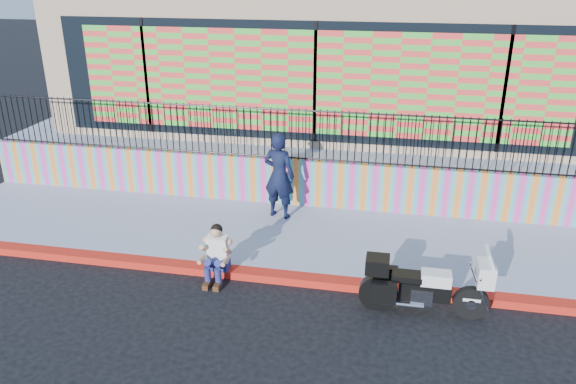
# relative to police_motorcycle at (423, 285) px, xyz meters

# --- Properties ---
(ground) EXTENTS (90.00, 90.00, 0.00)m
(ground) POSITION_rel_police_motorcycle_xyz_m (-2.55, 0.54, -0.54)
(ground) COLOR black
(ground) RESTS_ON ground
(red_curb) EXTENTS (16.00, 0.30, 0.15)m
(red_curb) POSITION_rel_police_motorcycle_xyz_m (-2.55, 0.54, -0.47)
(red_curb) COLOR red
(red_curb) RESTS_ON ground
(sidewalk) EXTENTS (16.00, 3.00, 0.15)m
(sidewalk) POSITION_rel_police_motorcycle_xyz_m (-2.55, 2.19, -0.47)
(sidewalk) COLOR #969CB4
(sidewalk) RESTS_ON ground
(mural_wall) EXTENTS (16.00, 0.20, 1.10)m
(mural_wall) POSITION_rel_police_motorcycle_xyz_m (-2.55, 3.79, 0.16)
(mural_wall) COLOR #DE3A98
(mural_wall) RESTS_ON sidewalk
(metal_fence) EXTENTS (15.80, 0.04, 1.20)m
(metal_fence) POSITION_rel_police_motorcycle_xyz_m (-2.55, 3.79, 1.31)
(metal_fence) COLOR black
(metal_fence) RESTS_ON mural_wall
(elevated_platform) EXTENTS (16.00, 10.00, 1.25)m
(elevated_platform) POSITION_rel_police_motorcycle_xyz_m (-2.55, 8.89, 0.08)
(elevated_platform) COLOR #969CB4
(elevated_platform) RESTS_ON ground
(storefront_building) EXTENTS (14.00, 8.06, 4.00)m
(storefront_building) POSITION_rel_police_motorcycle_xyz_m (-2.55, 8.67, 2.70)
(storefront_building) COLOR tan
(storefront_building) RESTS_ON elevated_platform
(police_motorcycle) EXTENTS (2.08, 0.69, 1.30)m
(police_motorcycle) POSITION_rel_police_motorcycle_xyz_m (0.00, 0.00, 0.00)
(police_motorcycle) COLOR black
(police_motorcycle) RESTS_ON ground
(police_officer) EXTENTS (0.80, 0.62, 1.95)m
(police_officer) POSITION_rel_police_motorcycle_xyz_m (-3.07, 3.02, 0.58)
(police_officer) COLOR black
(police_officer) RESTS_ON sidewalk
(seated_man) EXTENTS (0.54, 0.71, 1.06)m
(seated_man) POSITION_rel_police_motorcycle_xyz_m (-3.67, 0.31, -0.09)
(seated_man) COLOR navy
(seated_man) RESTS_ON ground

